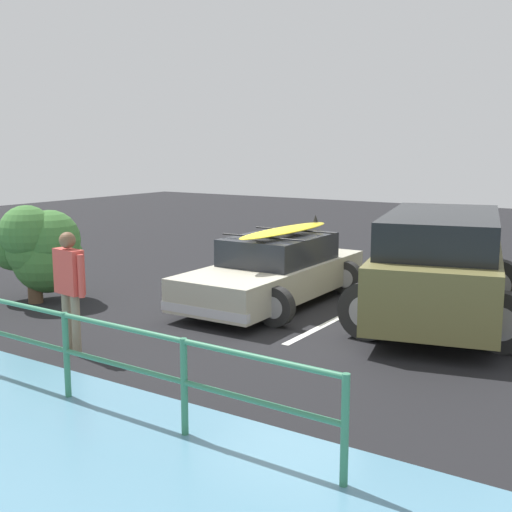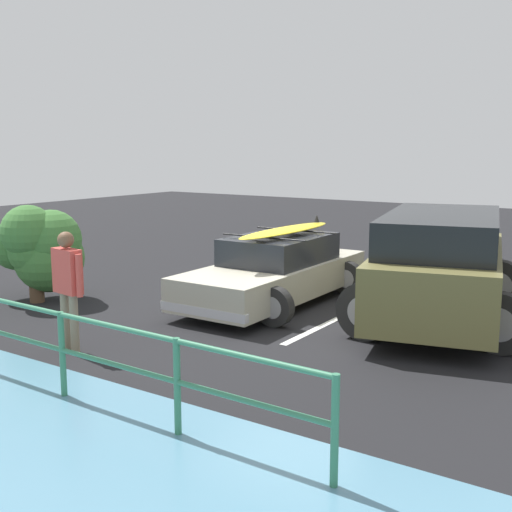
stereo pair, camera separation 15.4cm
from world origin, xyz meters
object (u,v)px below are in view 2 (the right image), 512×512
Objects in this scene: suv_car at (440,266)px; bush_near_left at (39,248)px; sedan_car at (276,270)px; person_bystander at (68,280)px.

bush_near_left is at bearing 21.57° from suv_car.
suv_car is (-2.92, -0.29, 0.34)m from sedan_car.
person_bystander reaches higher than sedan_car.
sedan_car is at bearing -102.17° from person_bystander.
bush_near_left is (2.80, -1.69, -0.02)m from person_bystander.
sedan_car is 0.91× the size of suv_car.
bush_near_left is at bearing 32.28° from sedan_car.
person_bystander is (3.78, 4.29, 0.07)m from suv_car.
suv_car is 7.07m from bush_near_left.
person_bystander is 3.27m from bush_near_left.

